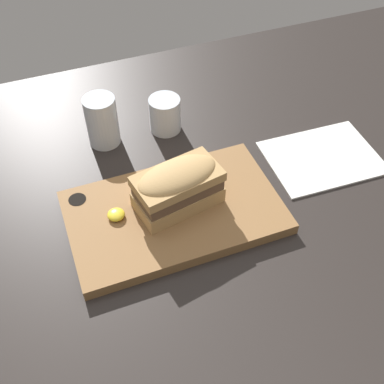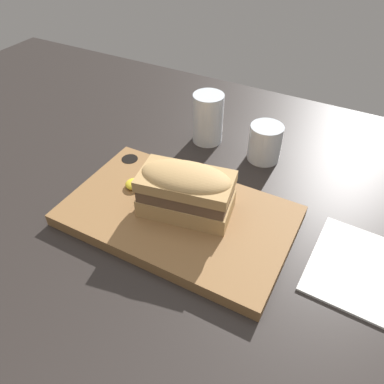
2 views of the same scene
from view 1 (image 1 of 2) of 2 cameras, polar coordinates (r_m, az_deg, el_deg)
name	(u,v)px [view 1 (image 1 of 2)]	position (r cm, az deg, el deg)	size (l,w,h in cm)	color
dining_table	(181,243)	(84.06, -1.28, -6.08)	(176.63, 117.10, 2.00)	#282321
serving_board	(174,212)	(85.71, -2.19, -2.41)	(37.43, 22.59, 2.26)	olive
sandwich	(178,186)	(82.25, -1.71, 0.74)	(15.99, 10.42, 8.46)	tan
mustard_dollop	(116,215)	(84.11, -8.99, -2.66)	(3.05, 3.05, 1.22)	yellow
water_glass	(102,124)	(99.39, -10.57, 7.97)	(6.43, 6.43, 10.71)	silver
wine_glass	(165,116)	(101.82, -3.22, 9.02)	(6.55, 6.55, 7.54)	silver
napkin	(322,157)	(100.24, 15.17, 3.97)	(22.55, 17.36, 0.40)	white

